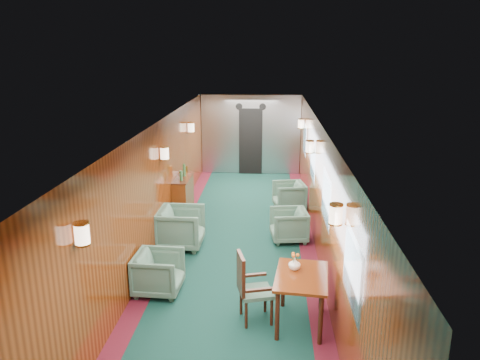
# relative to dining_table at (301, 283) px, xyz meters

# --- Properties ---
(room) EXTENTS (12.00, 12.10, 2.40)m
(room) POSITION_rel_dining_table_xyz_m (-1.06, 2.25, 1.01)
(room) COLOR #0E332B
(room) RESTS_ON ground
(bulkhead) EXTENTS (2.98, 0.17, 2.39)m
(bulkhead) POSITION_rel_dining_table_xyz_m (-1.06, 8.16, 0.56)
(bulkhead) COLOR #AFB1B6
(bulkhead) RESTS_ON ground
(windows_right) EXTENTS (0.02, 8.60, 0.80)m
(windows_right) POSITION_rel_dining_table_xyz_m (0.43, 2.50, 0.82)
(windows_right) COLOR #AFB1B6
(windows_right) RESTS_ON ground
(wall_sconces) EXTENTS (2.97, 7.97, 0.25)m
(wall_sconces) POSITION_rel_dining_table_xyz_m (-1.06, 2.81, 1.16)
(wall_sconces) COLOR #FFE6C6
(wall_sconces) RESTS_ON ground
(dining_table) EXTENTS (0.81, 1.07, 0.75)m
(dining_table) POSITION_rel_dining_table_xyz_m (0.00, 0.00, 0.00)
(dining_table) COLOR #652A0D
(dining_table) RESTS_ON ground
(side_chair) EXTENTS (0.55, 0.57, 1.02)m
(side_chair) POSITION_rel_dining_table_xyz_m (-0.71, 0.04, -0.08)
(side_chair) COLOR #1B3F33
(side_chair) RESTS_ON ground
(credenza) EXTENTS (0.33, 1.06, 1.22)m
(credenza) POSITION_rel_dining_table_xyz_m (-2.40, 4.13, -0.14)
(credenza) COLOR #652A0D
(credenza) RESTS_ON ground
(flower_vase) EXTENTS (0.18, 0.18, 0.17)m
(flower_vase) POSITION_rel_dining_table_xyz_m (-0.09, 0.16, 0.21)
(flower_vase) COLOR white
(flower_vase) RESTS_ON dining_table
(armchair_left_near) EXTENTS (0.75, 0.73, 0.66)m
(armchair_left_near) POSITION_rel_dining_table_xyz_m (-2.17, 0.75, -0.30)
(armchair_left_near) COLOR #1B3F33
(armchair_left_near) RESTS_ON ground
(armchair_left_far) EXTENTS (0.87, 0.84, 0.78)m
(armchair_left_far) POSITION_rel_dining_table_xyz_m (-2.15, 2.51, -0.24)
(armchair_left_far) COLOR #1B3F33
(armchair_left_far) RESTS_ON ground
(armchair_right_near) EXTENTS (0.79, 0.78, 0.64)m
(armchair_right_near) POSITION_rel_dining_table_xyz_m (-0.06, 2.96, -0.31)
(armchair_right_near) COLOR #1B3F33
(armchair_right_near) RESTS_ON ground
(armchair_right_far) EXTENTS (0.84, 0.83, 0.66)m
(armchair_right_far) POSITION_rel_dining_table_xyz_m (0.01, 4.87, -0.30)
(armchair_right_far) COLOR #1B3F33
(armchair_right_far) RESTS_ON ground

